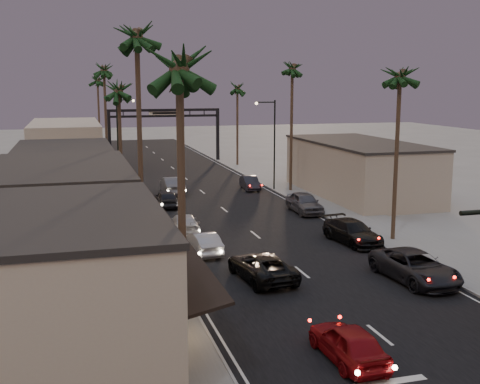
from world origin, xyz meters
TOP-DOWN VIEW (x-y plane):
  - ground at (0.00, 40.00)m, footprint 200.00×200.00m
  - road at (0.00, 45.00)m, footprint 14.00×120.00m
  - sidewalk_left at (-9.50, 52.00)m, footprint 5.00×92.00m
  - sidewalk_right at (9.50, 52.00)m, footprint 5.00×92.00m
  - storefront_near at (-13.00, 12.00)m, footprint 8.00×12.00m
  - storefront_mid at (-13.00, 26.00)m, footprint 8.00×14.00m
  - storefront_far at (-13.00, 42.00)m, footprint 8.00×16.00m
  - storefront_dist at (-13.00, 65.00)m, footprint 8.00×20.00m
  - building_right at (14.00, 40.00)m, footprint 8.00×18.00m
  - arch at (0.00, 70.00)m, footprint 15.20×0.40m
  - streetlight_right at (6.92, 45.00)m, footprint 2.13×0.30m
  - streetlight_left at (-6.92, 58.00)m, footprint 2.13×0.30m
  - palm_la at (-8.60, 9.00)m, footprint 3.20×3.20m
  - palm_lb at (-8.60, 22.00)m, footprint 3.20×3.20m
  - palm_lc at (-8.60, 36.00)m, footprint 3.20×3.20m
  - palm_ld at (-8.60, 55.00)m, footprint 3.20×3.20m
  - palm_ra at (8.60, 24.00)m, footprint 3.20×3.20m
  - palm_rb at (8.60, 44.00)m, footprint 3.20×3.20m
  - palm_rc at (8.60, 64.00)m, footprint 3.20×3.20m
  - palm_far at (-8.30, 78.00)m, footprint 3.20×3.20m
  - oncoming_red at (-2.37, 8.17)m, footprint 1.89×4.41m
  - oncoming_pickup at (-2.59, 18.43)m, footprint 3.02×5.58m
  - oncoming_silver at (-4.59, 24.31)m, footprint 1.84×4.31m
  - oncoming_white at (-4.80, 29.81)m, footprint 2.23×4.87m
  - oncoming_dgrey at (-4.55, 39.57)m, footprint 1.78×4.38m
  - oncoming_grey_far at (-3.07, 45.44)m, footprint 1.85×5.20m
  - curbside_near at (5.33, 15.94)m, footprint 3.10×6.02m
  - curbside_black at (5.61, 24.08)m, footprint 2.80×5.53m
  - curbside_grey at (6.13, 34.05)m, footprint 2.08×5.01m
  - curbside_far at (4.94, 45.91)m, footprint 1.71×4.21m

SIDE VIEW (x-z plane):
  - ground at x=0.00m, z-range 0.00..0.00m
  - road at x=0.00m, z-range -0.01..0.01m
  - sidewalk_left at x=-9.50m, z-range 0.00..0.12m
  - sidewalk_right at x=9.50m, z-range 0.00..0.12m
  - curbside_far at x=4.94m, z-range 0.00..1.36m
  - oncoming_white at x=-4.80m, z-range 0.00..1.38m
  - oncoming_silver at x=-4.59m, z-range 0.00..1.38m
  - oncoming_pickup at x=-2.59m, z-range 0.00..1.49m
  - oncoming_red at x=-2.37m, z-range 0.00..1.49m
  - oncoming_dgrey at x=-4.55m, z-range 0.00..1.49m
  - curbside_black at x=5.61m, z-range 0.00..1.54m
  - curbside_near at x=5.33m, z-range 0.00..1.62m
  - curbside_grey at x=6.13m, z-range 0.00..1.70m
  - oncoming_grey_far at x=-3.07m, z-range 0.00..1.71m
  - storefront_far at x=-13.00m, z-range 0.00..5.00m
  - building_right at x=14.00m, z-range 0.00..5.00m
  - storefront_near at x=-13.00m, z-range 0.00..5.50m
  - storefront_mid at x=-13.00m, z-range 0.00..5.50m
  - storefront_dist at x=-13.00m, z-range 0.00..6.00m
  - streetlight_right at x=6.92m, z-range 0.83..9.83m
  - streetlight_left at x=-6.92m, z-range 0.83..9.83m
  - arch at x=0.00m, z-range 1.90..9.17m
  - palm_lc at x=-8.60m, z-range 4.37..16.57m
  - palm_rc at x=8.60m, z-range 4.37..16.57m
  - palm_la at x=-8.60m, z-range 4.84..18.04m
  - palm_ra at x=8.60m, z-range 4.84..18.04m
  - palm_far at x=-8.30m, z-range 4.84..18.04m
  - palm_ld at x=-8.60m, z-range 5.32..19.52m
  - palm_rb at x=8.60m, z-range 5.32..19.52m
  - palm_lb at x=-8.60m, z-range 5.79..20.99m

